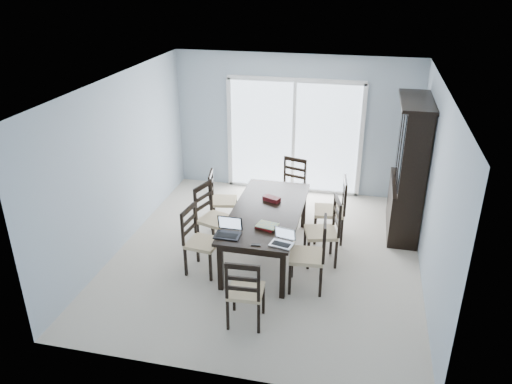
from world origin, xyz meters
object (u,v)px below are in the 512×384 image
chair_end_far (292,180)px  game_box (272,199)px  chair_left_far (218,193)px  chair_right_far (336,203)px  chair_left_near (196,233)px  dining_table (267,215)px  chair_right_near (315,247)px  chair_left_mid (210,210)px  laptop_dark (227,232)px  hot_tub (280,145)px  laptop_silver (282,242)px  chair_end_near (244,286)px  chair_right_mid (328,224)px  cell_phone (256,245)px  china_hutch (409,170)px

chair_end_far → game_box: 1.21m
chair_left_far → chair_end_far: (1.11, 0.77, 0.02)m
chair_right_far → chair_left_near: bearing=119.7°
dining_table → chair_right_near: size_ratio=1.85×
dining_table → chair_left_mid: 0.91m
chair_left_far → laptop_dark: 1.74m
hot_tub → chair_right_far: bearing=-64.3°
chair_left_near → game_box: size_ratio=4.42×
chair_end_far → laptop_silver: size_ratio=3.51×
dining_table → chair_end_far: bearing=84.9°
chair_left_near → chair_end_near: 1.42m
chair_right_mid → chair_right_far: (0.06, 0.69, 0.01)m
laptop_dark → cell_phone: 0.45m
chair_left_mid → laptop_dark: (0.55, -0.93, 0.18)m
cell_phone → game_box: size_ratio=0.47×
laptop_silver → laptop_dark: bearing=-173.0°
chair_right_mid → chair_left_mid: bearing=73.5°
chair_right_far → chair_left_mid: bearing=102.6°
chair_left_near → laptop_dark: bearing=72.8°
chair_right_near → chair_right_far: size_ratio=0.99×
dining_table → chair_left_far: size_ratio=1.99×
chair_left_near → chair_right_near: (1.66, -0.06, 0.03)m
chair_left_mid → laptop_dark: size_ratio=3.48×
china_hutch → hot_tub: 3.52m
chair_left_near → chair_end_near: (0.95, -1.05, -0.02)m
dining_table → laptop_silver: 1.00m
chair_left_mid → hot_tub: chair_left_mid is taller
dining_table → chair_right_far: bearing=36.7°
chair_end_near → laptop_dark: (-0.43, 0.81, 0.22)m
chair_left_far → laptop_dark: chair_left_far is taller
china_hutch → game_box: china_hutch is taller
china_hutch → chair_end_far: 1.96m
chair_end_near → chair_end_far: bearing=85.5°
china_hutch → laptop_silver: size_ratio=6.78×
cell_phone → dining_table: bearing=87.0°
chair_left_near → dining_table: bearing=132.5°
chair_left_far → chair_right_near: chair_right_near is taller
chair_end_near → chair_left_far: bearing=110.1°
hot_tub → dining_table: bearing=-82.8°
china_hutch → chair_end_near: (-1.95, -2.92, -0.49)m
cell_phone → chair_left_near: bearing=151.2°
dining_table → chair_right_mid: size_ratio=1.87×
chair_right_near → chair_left_mid: bearing=60.9°
laptop_dark → game_box: 1.24m
chair_left_mid → chair_right_far: bearing=126.6°
chair_end_near → laptop_silver: bearing=64.5°
chair_right_near → laptop_silver: bearing=115.5°
chair_right_near → chair_right_far: (0.17, 1.39, 0.01)m
chair_left_far → game_box: chair_left_far is taller
chair_left_mid → laptop_silver: bearing=69.9°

